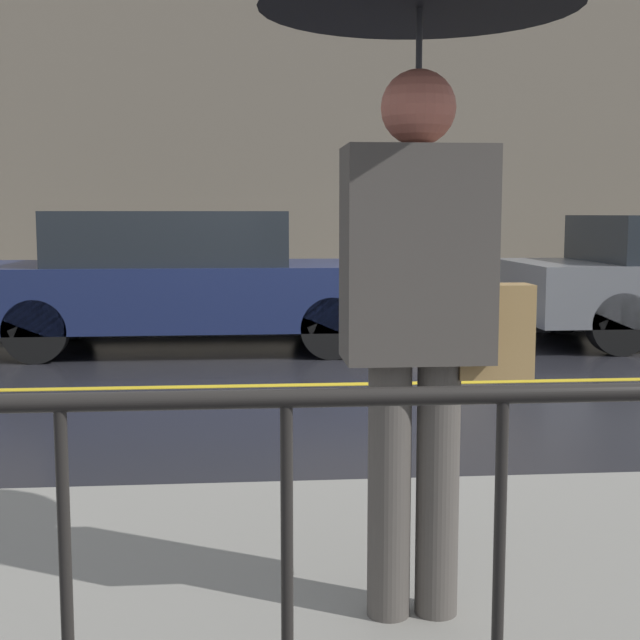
# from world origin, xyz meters

# --- Properties ---
(ground_plane) EXTENTS (80.00, 80.00, 0.00)m
(ground_plane) POSITION_xyz_m (0.00, 0.00, 0.00)
(ground_plane) COLOR black
(sidewalk_near) EXTENTS (28.00, 2.88, 0.12)m
(sidewalk_near) POSITION_xyz_m (0.00, -4.54, 0.06)
(sidewalk_near) COLOR gray
(sidewalk_near) RESTS_ON ground_plane
(sidewalk_far) EXTENTS (28.00, 2.17, 0.12)m
(sidewalk_far) POSITION_xyz_m (0.00, 4.18, 0.06)
(sidewalk_far) COLOR gray
(sidewalk_far) RESTS_ON ground_plane
(lane_marking) EXTENTS (25.20, 0.12, 0.01)m
(lane_marking) POSITION_xyz_m (0.00, 0.00, 0.00)
(lane_marking) COLOR gold
(lane_marking) RESTS_ON ground_plane
(building_storefront) EXTENTS (28.00, 0.30, 5.00)m
(building_storefront) POSITION_xyz_m (0.00, 5.41, 2.50)
(building_storefront) COLOR #706656
(building_storefront) RESTS_ON ground_plane
(pedestrian) EXTENTS (0.99, 0.99, 2.16)m
(pedestrian) POSITION_xyz_m (-0.35, -4.60, 1.77)
(pedestrian) COLOR #4C4742
(pedestrian) RESTS_ON sidewalk_near
(car_navy) EXTENTS (4.62, 1.84, 1.46)m
(car_navy) POSITION_xyz_m (-1.51, 2.18, 0.74)
(car_navy) COLOR #19234C
(car_navy) RESTS_ON ground_plane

